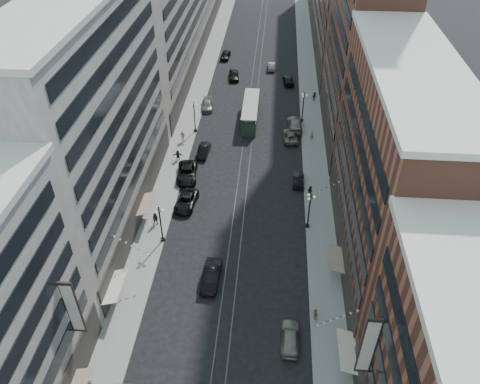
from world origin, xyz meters
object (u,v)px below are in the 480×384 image
(pedestrian_2, at_px, (156,219))
(car_7, at_px, (187,173))
(lamppost_se_far, at_px, (309,209))
(pedestrian_9, at_px, (314,97))
(car_5, at_px, (211,276))
(pedestrian_6, at_px, (183,136))
(pedestrian_4, at_px, (316,314))
(car_10, at_px, (298,179))
(streetcar, at_px, (250,112))
(car_13, at_px, (234,75))
(pedestrian_8, at_px, (311,135))
(car_12, at_px, (288,80))
(car_extra_1, at_px, (204,151))
(lamppost_sw_far, at_px, (161,223))
(car_extra_0, at_px, (295,124))
(car_2, at_px, (186,201))
(car_4, at_px, (290,338))
(pedestrian_7, at_px, (310,191))
(car_8, at_px, (207,105))
(pedestrian_5, at_px, (178,155))
(pedestrian_1, at_px, (91,384))
(lamppost_sw_mid, at_px, (194,116))
(car_14, at_px, (272,66))
(car_9, at_px, (225,55))
(car_11, at_px, (290,136))
(lamppost_se_mid, at_px, (303,106))

(pedestrian_2, distance_m, car_7, 11.10)
(lamppost_se_far, bearing_deg, pedestrian_9, 85.99)
(car_5, distance_m, pedestrian_6, 31.02)
(pedestrian_4, bearing_deg, car_10, -20.21)
(streetcar, xyz_separation_m, pedestrian_2, (-10.70, -29.04, -0.46))
(car_13, distance_m, pedestrian_8, 27.72)
(car_5, relative_size, car_7, 0.87)
(car_12, distance_m, car_extra_1, 30.68)
(lamppost_sw_far, xyz_separation_m, car_extra_0, (17.08, 29.54, -2.23))
(lamppost_se_far, relative_size, car_extra_0, 0.92)
(car_2, distance_m, car_extra_1, 12.91)
(car_4, height_order, car_extra_0, car_extra_0)
(pedestrian_6, bearing_deg, car_extra_0, -156.71)
(car_2, height_order, car_7, car_7)
(pedestrian_7, bearing_deg, car_10, -10.73)
(pedestrian_2, relative_size, car_7, 0.30)
(car_12, bearing_deg, car_8, 33.25)
(pedestrian_2, relative_size, pedestrian_7, 1.03)
(car_12, bearing_deg, pedestrian_5, 54.27)
(car_13, bearing_deg, car_extra_1, -101.20)
(car_13, bearing_deg, pedestrian_1, -102.56)
(pedestrian_1, bearing_deg, streetcar, -95.13)
(lamppost_sw_mid, distance_m, car_7, 13.49)
(pedestrian_7, bearing_deg, lamppost_se_far, 138.22)
(car_14, height_order, pedestrian_6, pedestrian_6)
(car_4, height_order, pedestrian_8, pedestrian_8)
(streetcar, bearing_deg, car_14, 81.90)
(lamppost_se_far, bearing_deg, car_12, 93.15)
(pedestrian_7, height_order, car_extra_0, pedestrian_7)
(lamppost_se_far, bearing_deg, pedestrian_6, 135.39)
(car_2, xyz_separation_m, car_5, (5.21, -13.37, 0.12))
(lamppost_sw_far, bearing_deg, streetcar, 73.91)
(pedestrian_2, relative_size, pedestrian_8, 1.00)
(pedestrian_1, distance_m, pedestrian_8, 51.02)
(car_9, height_order, pedestrian_6, pedestrian_6)
(car_11, height_order, pedestrian_6, pedestrian_6)
(streetcar, relative_size, pedestrian_7, 6.74)
(lamppost_se_mid, xyz_separation_m, pedestrian_5, (-19.77, -13.85, -2.10))
(lamppost_sw_mid, relative_size, car_11, 1.11)
(lamppost_se_far, xyz_separation_m, pedestrian_9, (2.52, 35.94, -2.06))
(car_14, bearing_deg, car_13, 33.61)
(car_8, xyz_separation_m, pedestrian_9, (20.01, 4.31, 0.33))
(lamppost_sw_mid, relative_size, car_8, 1.14)
(car_4, relative_size, pedestrian_9, 2.59)
(lamppost_se_far, height_order, pedestrian_8, lamppost_se_far)
(pedestrian_2, relative_size, car_10, 0.43)
(lamppost_sw_far, height_order, car_2, lamppost_sw_far)
(car_4, height_order, pedestrian_5, pedestrian_5)
(pedestrian_5, bearing_deg, car_5, -77.70)
(pedestrian_2, distance_m, car_14, 53.40)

